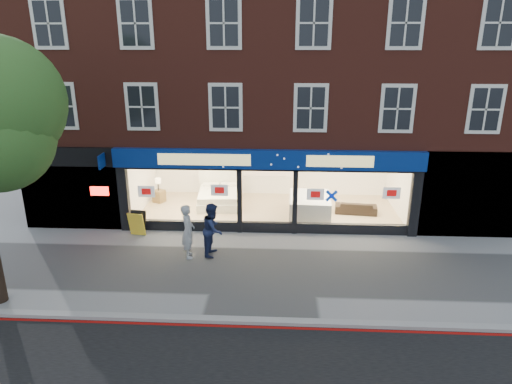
# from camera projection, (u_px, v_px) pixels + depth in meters

# --- Properties ---
(ground) EXTENTS (120.00, 120.00, 0.00)m
(ground) POSITION_uv_depth(u_px,v_px,m) (264.00, 270.00, 14.77)
(ground) COLOR gray
(ground) RESTS_ON ground
(kerb_line) EXTENTS (60.00, 0.10, 0.01)m
(kerb_line) POSITION_uv_depth(u_px,v_px,m) (260.00, 327.00, 11.84)
(kerb_line) COLOR #8C0A07
(kerb_line) RESTS_ON ground
(kerb_stone) EXTENTS (60.00, 0.25, 0.12)m
(kerb_stone) POSITION_uv_depth(u_px,v_px,m) (260.00, 321.00, 12.01)
(kerb_stone) COLOR gray
(kerb_stone) RESTS_ON ground
(showroom_floor) EXTENTS (11.00, 4.50, 0.10)m
(showroom_floor) POSITION_uv_depth(u_px,v_px,m) (268.00, 210.00, 19.72)
(showroom_floor) COLOR tan
(showroom_floor) RESTS_ON ground
(building) EXTENTS (19.00, 8.26, 10.30)m
(building) POSITION_uv_depth(u_px,v_px,m) (270.00, 49.00, 19.19)
(building) COLOR maroon
(building) RESTS_ON ground
(display_bed) EXTENTS (2.04, 2.40, 1.28)m
(display_bed) POSITION_uv_depth(u_px,v_px,m) (219.00, 196.00, 20.23)
(display_bed) COLOR white
(display_bed) RESTS_ON showroom_floor
(bedside_table) EXTENTS (0.60, 0.60, 0.55)m
(bedside_table) POSITION_uv_depth(u_px,v_px,m) (159.00, 196.00, 20.53)
(bedside_table) COLOR brown
(bedside_table) RESTS_ON showroom_floor
(mattress_stack) EXTENTS (1.72, 2.15, 0.83)m
(mattress_stack) POSITION_uv_depth(u_px,v_px,m) (310.00, 206.00, 18.96)
(mattress_stack) COLOR white
(mattress_stack) RESTS_ON showroom_floor
(sofa) EXTENTS (1.80, 0.87, 0.51)m
(sofa) POSITION_uv_depth(u_px,v_px,m) (356.00, 207.00, 19.23)
(sofa) COLOR black
(sofa) RESTS_ON showroom_floor
(a_board) EXTENTS (0.66, 0.48, 0.95)m
(a_board) POSITION_uv_depth(u_px,v_px,m) (137.00, 223.00, 17.26)
(a_board) COLOR yellow
(a_board) RESTS_ON ground
(pedestrian_grey) EXTENTS (0.60, 0.77, 1.88)m
(pedestrian_grey) POSITION_uv_depth(u_px,v_px,m) (188.00, 231.00, 15.40)
(pedestrian_grey) COLOR #AAADB2
(pedestrian_grey) RESTS_ON ground
(pedestrian_blue) EXTENTS (0.79, 0.97, 1.86)m
(pedestrian_blue) POSITION_uv_depth(u_px,v_px,m) (213.00, 229.00, 15.58)
(pedestrian_blue) COLOR #192146
(pedestrian_blue) RESTS_ON ground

